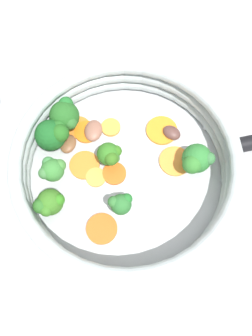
{
  "coord_description": "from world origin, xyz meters",
  "views": [
    {
      "loc": [
        0.16,
        -0.04,
        0.46
      ],
      "look_at": [
        0.0,
        0.0,
        0.03
      ],
      "focal_mm": 35.0,
      "sensor_mm": 36.0,
      "label": 1
    }
  ],
  "objects": [
    {
      "name": "carrot_slice_0",
      "position": [
        -0.05,
        0.07,
        0.01
      ],
      "size": [
        0.06,
        0.06,
        0.0
      ],
      "primitive_type": "cylinder",
      "rotation": [
        0.0,
        0.0,
        6.01
      ],
      "color": "orange",
      "rests_on": "skillet"
    },
    {
      "name": "broccoli_floret_5",
      "position": [
        -0.01,
        -0.1,
        0.04
      ],
      "size": [
        0.04,
        0.04,
        0.05
      ],
      "color": "#7A9B5A",
      "rests_on": "skillet"
    },
    {
      "name": "carrot_slice_9",
      "position": [
        -0.0,
        0.1,
        0.01
      ],
      "size": [
        0.04,
        0.04,
        0.0
      ],
      "primitive_type": "cylinder",
      "rotation": [
        0.0,
        0.0,
        4.11
      ],
      "color": "#D6630F",
      "rests_on": "skillet"
    },
    {
      "name": "mushroom_piece_0",
      "position": [
        -0.04,
        0.08,
        0.02
      ],
      "size": [
        0.04,
        0.03,
        0.01
      ],
      "primitive_type": "ellipsoid",
      "rotation": [
        0.0,
        0.0,
        0.75
      ],
      "color": "brown",
      "rests_on": "skillet"
    },
    {
      "name": "carrot_slice_8",
      "position": [
        -0.07,
        -0.01,
        0.01
      ],
      "size": [
        0.03,
        0.03,
        0.01
      ],
      "primitive_type": "cylinder",
      "rotation": [
        0.0,
        0.0,
        0.16
      ],
      "color": "#ED9838",
      "rests_on": "skillet"
    },
    {
      "name": "broccoli_floret_6",
      "position": [
        0.01,
        0.1,
        0.04
      ],
      "size": [
        0.04,
        0.05,
        0.05
      ],
      "color": "#72A556",
      "rests_on": "skillet"
    },
    {
      "name": "mushroom_piece_1",
      "position": [
        -0.06,
        -0.08,
        0.02
      ],
      "size": [
        0.04,
        0.03,
        0.01
      ],
      "primitive_type": "ellipsoid",
      "rotation": [
        0.0,
        0.0,
        5.83
      ],
      "color": "brown",
      "rests_on": "skillet"
    },
    {
      "name": "carrot_slice_7",
      "position": [
        -0.0,
        -0.04,
        0.01
      ],
      "size": [
        0.04,
        0.04,
        0.0
      ],
      "primitive_type": "cylinder",
      "rotation": [
        0.0,
        0.0,
        4.07
      ],
      "color": "#EF9D3F",
      "rests_on": "skillet"
    },
    {
      "name": "carrot_slice_1",
      "position": [
        -0.0,
        -0.02,
        0.01
      ],
      "size": [
        0.04,
        0.04,
        0.0
      ],
      "primitive_type": "cylinder",
      "rotation": [
        0.0,
        0.0,
        3.18
      ],
      "color": "orange",
      "rests_on": "skillet"
    },
    {
      "name": "broccoli_floret_2",
      "position": [
        0.05,
        -0.02,
        0.04
      ],
      "size": [
        0.03,
        0.03,
        0.04
      ],
      "color": "#739D4D",
      "rests_on": "skillet"
    },
    {
      "name": "carrot_slice_2",
      "position": [
        -0.02,
        -0.06,
        0.01
      ],
      "size": [
        0.06,
        0.06,
        0.0
      ],
      "primitive_type": "cylinder",
      "rotation": [
        0.0,
        0.0,
        1.13
      ],
      "color": "orange",
      "rests_on": "skillet"
    },
    {
      "name": "skillet_rivet_right",
      "position": [
        -0.04,
        0.13,
        0.02
      ],
      "size": [
        0.01,
        0.01,
        0.01
      ],
      "primitive_type": "sphere",
      "color": "#B1B4B7",
      "rests_on": "skillet"
    },
    {
      "name": "skillet",
      "position": [
        0.0,
        0.0,
        0.01
      ],
      "size": [
        0.29,
        0.29,
        0.01
      ],
      "primitive_type": "cylinder",
      "color": "#B2B5B7",
      "rests_on": "ground_plane"
    },
    {
      "name": "ground_plane",
      "position": [
        0.0,
        0.0,
        0.0
      ],
      "size": [
        4.0,
        4.0,
        0.0
      ],
      "primitive_type": "plane",
      "color": "#B7B7B8"
    },
    {
      "name": "carrot_slice_4",
      "position": [
        -0.08,
        -0.05,
        0.01
      ],
      "size": [
        0.05,
        0.05,
        0.01
      ],
      "primitive_type": "cylinder",
      "rotation": [
        0.0,
        0.0,
        2.61
      ],
      "color": "orange",
      "rests_on": "skillet"
    },
    {
      "name": "carrot_slice_3",
      "position": [
        -0.0,
        0.07,
        0.01
      ],
      "size": [
        0.07,
        0.07,
        0.0
      ],
      "primitive_type": "cylinder",
      "rotation": [
        0.0,
        0.0,
        2.29
      ],
      "color": "orange",
      "rests_on": "skillet"
    },
    {
      "name": "broccoli_floret_3",
      "position": [
        -0.02,
        -0.02,
        0.04
      ],
      "size": [
        0.04,
        0.04,
        0.04
      ],
      "color": "#739A52",
      "rests_on": "skillet"
    },
    {
      "name": "broccoli_floret_0",
      "position": [
        -0.09,
        -0.07,
        0.04
      ],
      "size": [
        0.05,
        0.04,
        0.05
      ],
      "color": "#7EB06B",
      "rests_on": "skillet"
    },
    {
      "name": "skillet_rivet_left",
      "position": [
        0.04,
        0.13,
        0.02
      ],
      "size": [
        0.01,
        0.01,
        0.01
      ],
      "primitive_type": "sphere",
      "color": "#AEB3BC",
      "rests_on": "skillet"
    },
    {
      "name": "broccoli_floret_4",
      "position": [
        0.03,
        -0.11,
        0.04
      ],
      "size": [
        0.04,
        0.04,
        0.04
      ],
      "color": "#83A36F",
      "rests_on": "skillet"
    },
    {
      "name": "carrot_slice_6",
      "position": [
        0.07,
        -0.05,
        0.01
      ],
      "size": [
        0.06,
        0.06,
        0.01
      ],
      "primitive_type": "cylinder",
      "rotation": [
        0.0,
        0.0,
        5.47
      ],
      "color": "#DA5D1C",
      "rests_on": "skillet"
    },
    {
      "name": "broccoli_floret_1",
      "position": [
        -0.07,
        -0.09,
        0.04
      ],
      "size": [
        0.04,
        0.05,
        0.05
      ],
      "color": "#5E8F49",
      "rests_on": "skillet"
    },
    {
      "name": "skillet_rim_wall",
      "position": [
        0.0,
        0.0,
        0.04
      ],
      "size": [
        0.31,
        0.31,
        0.06
      ],
      "color": "#ADB7B8",
      "rests_on": "skillet"
    },
    {
      "name": "mushroom_piece_2",
      "position": [
        -0.07,
        -0.03,
        0.02
      ],
      "size": [
        0.04,
        0.04,
        0.01
      ],
      "primitive_type": "ellipsoid",
      "rotation": [
        0.0,
        0.0,
        5.95
      ],
      "color": "#8E5C4A",
      "rests_on": "skillet"
    },
    {
      "name": "carrot_slice_5",
      "position": [
        -0.09,
        -0.06,
        0.01
      ],
      "size": [
        0.05,
        0.05,
        0.0
      ],
      "primitive_type": "cylinder",
      "rotation": [
        0.0,
        0.0,
        0.57
      ],
      "color": "orange",
      "rests_on": "skillet"
    }
  ]
}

